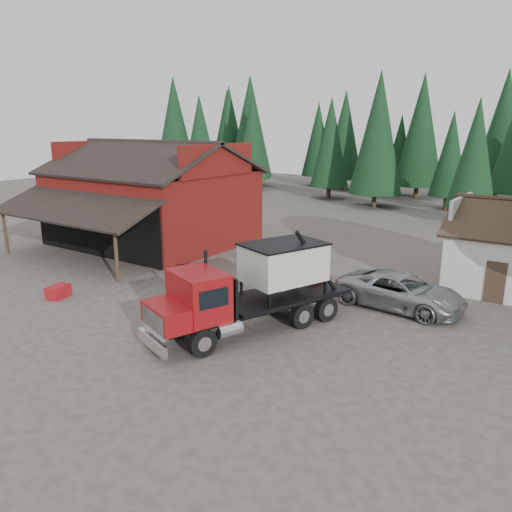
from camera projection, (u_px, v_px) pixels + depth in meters
The scene contains 9 objects.
ground at pixel (166, 316), 21.91m from camera, with size 120.00×120.00×0.00m, color #453D36.
red_barn at pixel (152, 205), 35.16m from camera, with size 12.80×13.63×7.18m.
conifer_backdrop at pixel (435, 201), 55.33m from camera, with size 76.00×16.00×16.00m, color black, non-canonical shape.
near_pine_a at pixel (200, 142), 54.67m from camera, with size 4.40×4.40×11.40m.
near_pine_b at pixel (475, 153), 40.98m from camera, with size 3.96×3.96×10.40m.
near_pine_d at pixel (378, 133), 49.29m from camera, with size 5.28×5.28×13.40m.
feed_truck at pixel (253, 286), 20.01m from camera, with size 5.30×9.06×3.97m.
silver_car at pixel (401, 291), 22.64m from camera, with size 2.66×5.76×1.60m, color #9A9CA2.
equip_box at pixel (58, 292), 24.16m from camera, with size 0.70×1.10×0.60m, color maroon.
Camera 1 is at (14.93, -14.63, 8.11)m, focal length 35.00 mm.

